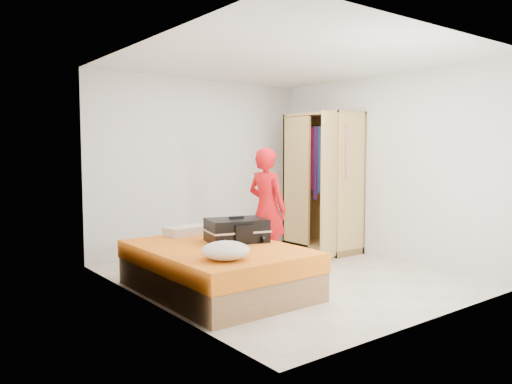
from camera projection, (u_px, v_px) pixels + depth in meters
room at (287, 170)px, 6.00m from camera, size 4.00×4.02×2.60m
bed at (217, 269)px, 5.40m from camera, size 1.42×2.02×0.50m
wardrobe at (323, 186)px, 7.57m from camera, size 1.12×1.43×2.10m
person at (267, 209)px, 6.39m from camera, size 0.49×0.64×1.57m
suitcase at (237, 230)px, 5.65m from camera, size 0.77×0.64×0.29m
round_cushion at (226, 251)px, 4.70m from camera, size 0.46×0.46×0.17m
pillow at (188, 230)px, 6.12m from camera, size 0.60×0.36×0.10m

